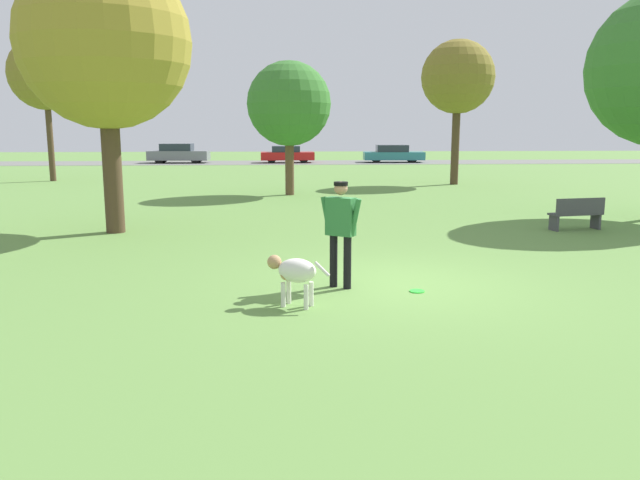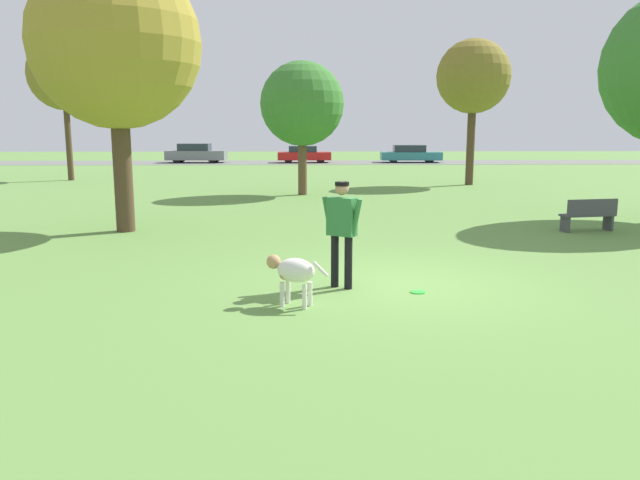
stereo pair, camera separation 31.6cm
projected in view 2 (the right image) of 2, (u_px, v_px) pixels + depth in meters
ground_plane at (397, 285)px, 10.50m from camera, size 120.00×120.00×0.00m
far_road_strip at (323, 162)px, 47.45m from camera, size 120.00×6.00×0.01m
person at (342, 225)px, 10.13m from camera, size 0.66×0.49×1.76m
dog at (293, 271)px, 9.18m from camera, size 0.95×0.59×0.75m
frisbee at (418, 292)px, 10.01m from camera, size 0.24×0.24×0.02m
tree_far_right at (473, 77)px, 28.09m from camera, size 3.32×3.32×6.56m
tree_far_left at (64, 75)px, 30.52m from camera, size 3.50×3.50×6.94m
tree_near_left at (116, 44)px, 15.14m from camera, size 4.16×4.16×6.72m
tree_mid_center at (302, 104)px, 24.01m from camera, size 3.24×3.24×5.15m
parked_car_grey at (196, 153)px, 47.02m from camera, size 4.52×1.99×1.44m
parked_car_red at (304, 154)px, 47.06m from camera, size 4.04×1.84×1.26m
parked_car_teal at (410, 154)px, 47.33m from camera, size 4.64×2.01×1.32m
park_bench at (589, 214)px, 15.82m from camera, size 1.45×0.65×0.84m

